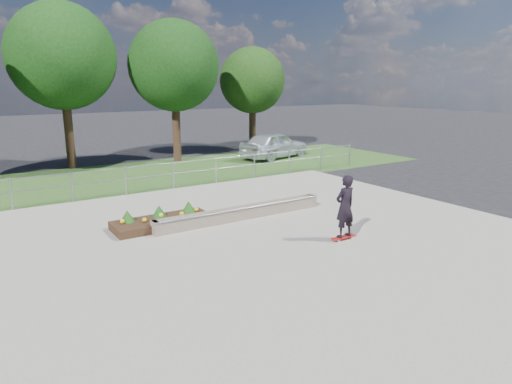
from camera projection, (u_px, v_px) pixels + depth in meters
ground at (279, 241)px, 12.92m from camera, size 120.00×120.00×0.00m
grass_verge at (145, 176)px, 21.89m from camera, size 30.00×8.00×0.02m
concrete_slab at (279, 240)px, 12.91m from camera, size 15.00×15.00×0.06m
fence at (173, 172)px, 18.86m from camera, size 20.06×0.06×1.20m
tree_mid_left at (62, 57)px, 22.52m from camera, size 5.25×5.25×8.25m
tree_mid_right at (174, 66)px, 24.70m from camera, size 4.90×4.90×7.70m
tree_far_right at (252, 81)px, 29.27m from camera, size 4.20×4.20×6.60m
grind_ledge at (241, 213)px, 14.76m from camera, size 6.00×0.44×0.43m
planter_bed at (162, 220)px, 14.05m from camera, size 3.00×1.20×0.61m
skateboarder at (345, 207)px, 12.64m from camera, size 0.80×0.44×1.85m
parked_car at (274, 145)px, 26.88m from camera, size 4.93×2.93×1.57m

